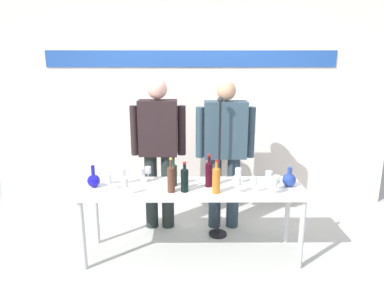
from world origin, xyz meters
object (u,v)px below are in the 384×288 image
Objects in this scene: presenter_right at (225,146)px; wine_glass_right_0 at (254,182)px; wine_bottle_2 at (171,178)px; wine_glass_left_5 at (108,175)px; wine_glass_left_1 at (141,172)px; wine_glass_left_3 at (122,174)px; wine_glass_left_2 at (148,170)px; display_table at (192,193)px; wine_glass_right_5 at (276,180)px; microphone_stand at (219,192)px; decanter_blue_left at (94,180)px; presenter_left at (158,145)px; wine_bottle_1 at (209,173)px; wine_glass_right_4 at (237,181)px; decanter_blue_right at (289,180)px; wine_glass_right_1 at (238,173)px; wine_bottle_3 at (174,174)px; wine_glass_left_4 at (125,183)px; wine_bottle_4 at (216,179)px; wine_glass_right_2 at (269,175)px; wine_bottle_0 at (185,179)px; wine_glass_left_0 at (108,179)px; wine_glass_right_3 at (274,183)px.

wine_glass_right_0 is (0.18, -0.78, -0.13)m from presenter_right.
wine_bottle_2 reaches higher than wine_glass_left_5.
wine_glass_left_3 reaches higher than wine_glass_left_1.
wine_glass_left_1 is 0.10m from wine_glass_left_2.
wine_glass_left_5 reaches higher than display_table.
presenter_right reaches higher than wine_bottle_2.
wine_glass_left_3 is 1.07× the size of wine_glass_right_5.
wine_glass_left_3 is at bearing -172.99° from wine_glass_left_1.
display_table is 0.80m from wine_glass_right_5.
wine_glass_right_5 is at bearing -5.82° from wine_glass_left_5.
decanter_blue_left is at bearing -162.04° from microphone_stand.
decanter_blue_left is at bearing -159.56° from wine_glass_left_2.
presenter_left is 0.80m from wine_bottle_1.
microphone_stand is (-0.11, 0.57, -0.32)m from wine_glass_right_4.
decanter_blue_right is at bearing -0.70° from wine_bottle_1.
wine_glass_right_1 reaches higher than wine_glass_left_5.
presenter_right reaches higher than wine_bottle_3.
decanter_blue_right is 1.37× the size of wine_glass_left_2.
wine_glass_left_4 is at bearing -172.32° from decanter_blue_right.
wine_bottle_4 is (0.06, -0.17, -0.00)m from wine_bottle_1.
wine_bottle_2 reaches higher than wine_glass_right_2.
wine_glass_right_1 is at bearing 171.38° from wine_glass_right_2.
wine_glass_left_1 is (-0.32, 0.07, -0.01)m from wine_bottle_3.
presenter_right is at bearing 70.81° from wine_bottle_1.
wine_bottle_4 is 1.98× the size of wine_glass_right_0.
wine_glass_right_1 is at bearing 112.04° from wine_glass_right_0.
wine_glass_left_1 is 1.23m from wine_glass_right_2.
presenter_right is at bearing 40.18° from wine_glass_left_4.
wine_bottle_3 is at bearing -5.90° from wine_glass_left_3.
wine_glass_left_2 is (-0.65, 0.34, -0.03)m from wine_bottle_4.
wine_glass_right_4 reaches higher than wine_glass_right_1.
wine_bottle_0 reaches higher than display_table.
wine_bottle_3 is 1.90× the size of wine_glass_left_0.
wine_glass_left_2 is at bearing -163.77° from microphone_stand.
decanter_blue_left is 1.41× the size of wine_glass_left_0.
wine_glass_left_0 is 0.10× the size of microphone_stand.
decanter_blue_right is at bearing 12.55° from wine_bottle_4.
wine_glass_left_0 is 0.94× the size of wine_glass_right_3.
wine_glass_left_2 is 1.24m from wine_glass_right_5.
wine_bottle_4 reaches higher than wine_glass_left_1.
display_table is 0.51m from microphone_stand.
wine_bottle_1 is 1.94× the size of wine_glass_right_4.
decanter_blue_right is 0.72m from wine_bottle_4.
microphone_stand is (1.22, 0.39, -0.28)m from decanter_blue_left.
decanter_blue_right is 1.28× the size of wine_glass_left_1.
wine_glass_right_5 is at bearing -45.29° from microphone_stand.
presenter_right is 10.46× the size of wine_glass_right_3.
presenter_right is 0.86m from wine_bottle_0.
wine_glass_right_1 is (0.08, -0.52, -0.13)m from presenter_right.
wine_glass_right_2 is at bearing 3.02° from display_table.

